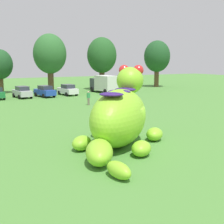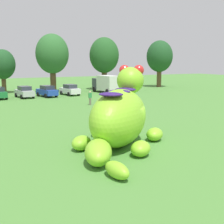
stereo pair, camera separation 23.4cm
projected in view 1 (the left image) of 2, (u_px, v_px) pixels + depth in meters
name	position (u px, v px, depth m)	size (l,w,h in m)	color
ground_plane	(132.00, 143.00, 19.36)	(160.00, 160.00, 0.00)	#4C8438
giant_inflatable_creature	(119.00, 117.00, 18.64)	(7.47, 9.27, 5.09)	#8CD12D
car_silver	(22.00, 92.00, 42.81)	(2.40, 4.31, 1.72)	#B7BABF
car_blue	(45.00, 91.00, 44.00)	(2.61, 4.38, 1.72)	#2347B7
car_white	(68.00, 90.00, 46.11)	(2.44, 4.33, 1.72)	white
box_truck	(104.00, 83.00, 49.34)	(2.68, 6.52, 2.95)	#333842
tree_mid_left	(0.00, 65.00, 48.15)	(4.10, 4.10, 7.27)	brown
tree_centre_left	(50.00, 54.00, 49.42)	(5.57, 5.57, 9.89)	brown
tree_centre	(102.00, 56.00, 54.04)	(5.45, 5.45, 9.67)	brown
tree_centre_right	(157.00, 57.00, 60.24)	(5.36, 5.36, 9.51)	brown
spectator_by_cars	(89.00, 98.00, 35.93)	(0.38, 0.26, 1.71)	#726656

